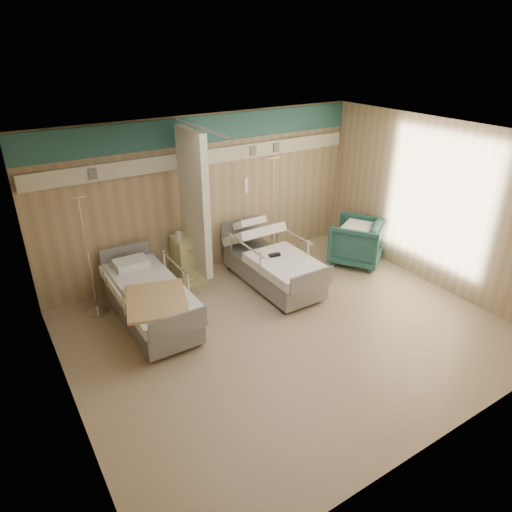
{
  "coord_description": "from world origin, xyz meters",
  "views": [
    {
      "loc": [
        -3.39,
        -4.46,
        3.95
      ],
      "look_at": [
        -0.18,
        0.6,
        1.04
      ],
      "focal_mm": 32.0,
      "sensor_mm": 36.0,
      "label": 1
    }
  ],
  "objects_px": {
    "bed_right": "(272,268)",
    "visitor_armchair": "(356,242)",
    "iv_stand_left": "(94,291)",
    "bed_left": "(151,305)",
    "iv_stand_right": "(272,242)",
    "bedside_cabinet": "(189,259)"
  },
  "relations": [
    {
      "from": "bedside_cabinet",
      "to": "visitor_armchair",
      "type": "relative_size",
      "value": 0.91
    },
    {
      "from": "bedside_cabinet",
      "to": "iv_stand_left",
      "type": "distance_m",
      "value": 1.7
    },
    {
      "from": "bed_right",
      "to": "iv_stand_left",
      "type": "bearing_deg",
      "value": 165.88
    },
    {
      "from": "bed_right",
      "to": "iv_stand_left",
      "type": "distance_m",
      "value": 2.93
    },
    {
      "from": "bedside_cabinet",
      "to": "bed_left",
      "type": "bearing_deg",
      "value": -139.4
    },
    {
      "from": "bed_right",
      "to": "bed_left",
      "type": "distance_m",
      "value": 2.2
    },
    {
      "from": "bedside_cabinet",
      "to": "iv_stand_right",
      "type": "distance_m",
      "value": 1.66
    },
    {
      "from": "bed_left",
      "to": "iv_stand_right",
      "type": "xyz_separation_m",
      "value": [
        2.7,
        0.75,
        0.1
      ]
    },
    {
      "from": "bed_right",
      "to": "bedside_cabinet",
      "type": "relative_size",
      "value": 2.54
    },
    {
      "from": "bed_right",
      "to": "visitor_armchair",
      "type": "xyz_separation_m",
      "value": [
        1.85,
        -0.12,
        0.11
      ]
    },
    {
      "from": "bed_left",
      "to": "bed_right",
      "type": "bearing_deg",
      "value": 0.0
    },
    {
      "from": "visitor_armchair",
      "to": "iv_stand_left",
      "type": "height_order",
      "value": "iv_stand_left"
    },
    {
      "from": "visitor_armchair",
      "to": "iv_stand_right",
      "type": "bearing_deg",
      "value": -66.62
    },
    {
      "from": "bed_left",
      "to": "iv_stand_right",
      "type": "bearing_deg",
      "value": 15.46
    },
    {
      "from": "bed_left",
      "to": "visitor_armchair",
      "type": "height_order",
      "value": "visitor_armchair"
    },
    {
      "from": "bed_right",
      "to": "bedside_cabinet",
      "type": "distance_m",
      "value": 1.46
    },
    {
      "from": "bed_left",
      "to": "iv_stand_right",
      "type": "relative_size",
      "value": 1.06
    },
    {
      "from": "bed_right",
      "to": "iv_stand_left",
      "type": "xyz_separation_m",
      "value": [
        -2.84,
        0.71,
        0.08
      ]
    },
    {
      "from": "bed_right",
      "to": "bed_left",
      "type": "bearing_deg",
      "value": 180.0
    },
    {
      "from": "iv_stand_left",
      "to": "bedside_cabinet",
      "type": "bearing_deg",
      "value": 6.31
    },
    {
      "from": "bedside_cabinet",
      "to": "iv_stand_right",
      "type": "relative_size",
      "value": 0.42
    },
    {
      "from": "bed_right",
      "to": "visitor_armchair",
      "type": "relative_size",
      "value": 2.31
    }
  ]
}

